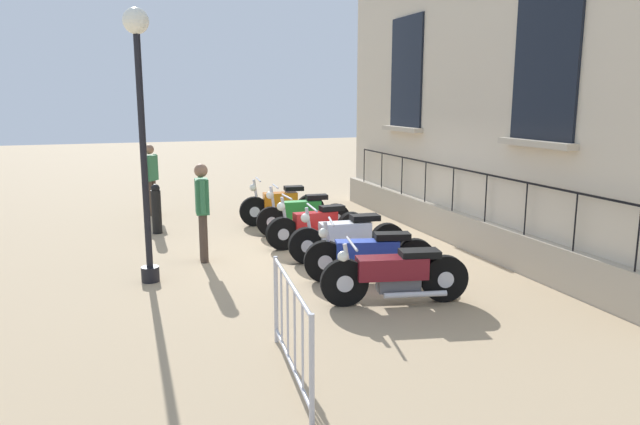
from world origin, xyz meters
TOP-DOWN VIEW (x-y plane):
  - ground_plane at (0.00, 0.00)m, footprint 60.00×60.00m
  - building_facade at (-2.97, -0.00)m, footprint 0.82×10.41m
  - motorcycle_orange at (0.14, -2.79)m, footprint 1.96×0.67m
  - motorcycle_green at (-0.02, -1.70)m, footprint 2.03×0.55m
  - motorcycle_red at (0.04, -0.61)m, footprint 2.07×0.57m
  - motorcycle_white at (-0.14, 0.51)m, footprint 2.14×0.72m
  - motorcycle_blue at (-0.05, 1.70)m, footprint 2.07×0.82m
  - motorcycle_maroon at (0.06, 2.80)m, footprint 2.09×0.85m
  - lamppost at (3.24, 0.61)m, footprint 0.38×0.38m
  - crowd_barrier at (2.06, 4.47)m, footprint 0.23×1.93m
  - bollard at (2.90, -2.82)m, footprint 0.20×0.20m
  - pedestrian_standing at (2.87, -4.91)m, footprint 0.40×0.44m
  - pedestrian_walking at (2.27, -0.28)m, footprint 0.24×0.53m

SIDE VIEW (x-z plane):
  - ground_plane at x=0.00m, z-range 0.00..0.00m
  - motorcycle_red at x=0.04m, z-range -0.12..0.92m
  - motorcycle_blue at x=-0.05m, z-range -0.08..0.90m
  - motorcycle_green at x=-0.02m, z-range -0.12..0.95m
  - motorcycle_white at x=-0.14m, z-range -0.08..0.93m
  - motorcycle_maroon at x=0.06m, z-range -0.03..0.88m
  - motorcycle_orange at x=0.14m, z-range -0.10..0.97m
  - bollard at x=2.90m, z-range 0.00..1.07m
  - crowd_barrier at x=2.06m, z-range 0.04..1.09m
  - pedestrian_walking at x=2.27m, z-range 0.12..1.85m
  - pedestrian_standing at x=2.87m, z-range 0.12..1.86m
  - lamppost at x=3.24m, z-range 0.55..4.69m
  - building_facade at x=-2.97m, z-range -0.10..7.62m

